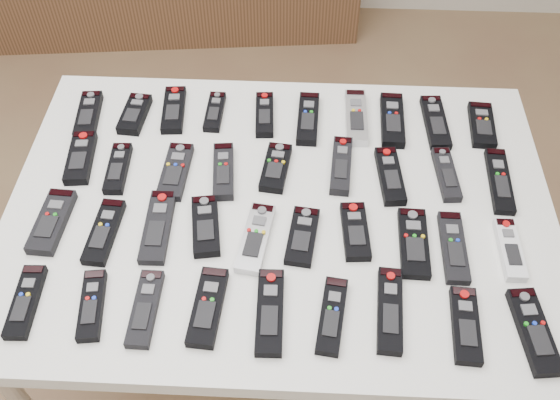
{
  "coord_description": "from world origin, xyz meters",
  "views": [
    {
      "loc": [
        0.16,
        -0.94,
        1.88
      ],
      "look_at": [
        0.12,
        -0.03,
        0.8
      ],
      "focal_mm": 40.0,
      "sensor_mm": 36.0,
      "label": 1
    }
  ],
  "objects_px": {
    "remote_30": "(92,305)",
    "remote_31": "(145,308)",
    "remote_19": "(52,222)",
    "remote_36": "(466,325)",
    "remote_18": "(500,181)",
    "remote_10": "(81,158)",
    "remote_25": "(355,231)",
    "remote_37": "(534,331)",
    "remote_20": "(104,232)",
    "remote_14": "(276,168)",
    "remote_22": "(206,226)",
    "remote_21": "(158,227)",
    "remote_24": "(302,236)",
    "remote_34": "(332,316)",
    "remote_15": "(341,165)",
    "remote_26": "(414,243)",
    "remote_27": "(453,247)",
    "remote_2": "(174,110)",
    "remote_9": "(482,125)",
    "remote_6": "(356,117)",
    "remote_13": "(223,171)",
    "remote_33": "(270,312)",
    "remote_23": "(256,238)",
    "remote_4": "(265,115)",
    "remote_1": "(135,114)",
    "remote_28": "(510,249)",
    "remote_17": "(446,174)",
    "remote_35": "(390,310)",
    "remote_3": "(215,112)",
    "remote_11": "(118,168)",
    "remote_32": "(208,307)",
    "remote_16": "(390,176)",
    "remote_5": "(308,119)",
    "table": "(280,221)",
    "remote_7": "(392,120)",
    "remote_8": "(435,122)"
  },
  "relations": [
    {
      "from": "remote_14",
      "to": "remote_32",
      "type": "relative_size",
      "value": 0.84
    },
    {
      "from": "remote_14",
      "to": "remote_22",
      "type": "xyz_separation_m",
      "value": [
        -0.15,
        -0.18,
        0.0
      ]
    },
    {
      "from": "remote_25",
      "to": "remote_28",
      "type": "distance_m",
      "value": 0.33
    },
    {
      "from": "remote_37",
      "to": "remote_9",
      "type": "bearing_deg",
      "value": 84.19
    },
    {
      "from": "remote_18",
      "to": "remote_10",
      "type": "bearing_deg",
      "value": -178.92
    },
    {
      "from": "table",
      "to": "remote_7",
      "type": "bearing_deg",
      "value": 46.4
    },
    {
      "from": "remote_25",
      "to": "remote_37",
      "type": "relative_size",
      "value": 0.82
    },
    {
      "from": "remote_21",
      "to": "remote_24",
      "type": "distance_m",
      "value": 0.32
    },
    {
      "from": "remote_11",
      "to": "remote_17",
      "type": "distance_m",
      "value": 0.78
    },
    {
      "from": "remote_10",
      "to": "remote_24",
      "type": "relative_size",
      "value": 1.08
    },
    {
      "from": "remote_34",
      "to": "remote_15",
      "type": "bearing_deg",
      "value": 94.04
    },
    {
      "from": "remote_2",
      "to": "remote_4",
      "type": "bearing_deg",
      "value": -6.54
    },
    {
      "from": "remote_13",
      "to": "remote_25",
      "type": "relative_size",
      "value": 1.12
    },
    {
      "from": "remote_13",
      "to": "remote_15",
      "type": "distance_m",
      "value": 0.28
    },
    {
      "from": "remote_23",
      "to": "remote_15",
      "type": "bearing_deg",
      "value": 57.85
    },
    {
      "from": "remote_14",
      "to": "remote_34",
      "type": "xyz_separation_m",
      "value": [
        0.13,
        -0.39,
        -0.0
      ]
    },
    {
      "from": "remote_15",
      "to": "remote_30",
      "type": "xyz_separation_m",
      "value": [
        -0.5,
        -0.41,
        -0.0
      ]
    },
    {
      "from": "remote_19",
      "to": "remote_36",
      "type": "distance_m",
      "value": 0.91
    },
    {
      "from": "remote_21",
      "to": "remote_27",
      "type": "bearing_deg",
      "value": -3.27
    },
    {
      "from": "remote_14",
      "to": "remote_17",
      "type": "distance_m",
      "value": 0.4
    },
    {
      "from": "remote_5",
      "to": "remote_10",
      "type": "xyz_separation_m",
      "value": [
        -0.55,
        -0.17,
        0.0
      ]
    },
    {
      "from": "remote_19",
      "to": "remote_26",
      "type": "height_order",
      "value": "remote_19"
    },
    {
      "from": "remote_19",
      "to": "remote_30",
      "type": "distance_m",
      "value": 0.25
    },
    {
      "from": "remote_33",
      "to": "remote_37",
      "type": "bearing_deg",
      "value": -3.25
    },
    {
      "from": "remote_4",
      "to": "remote_6",
      "type": "relative_size",
      "value": 0.8
    },
    {
      "from": "remote_1",
      "to": "remote_10",
      "type": "xyz_separation_m",
      "value": [
        -0.1,
        -0.16,
        0.0
      ]
    },
    {
      "from": "remote_1",
      "to": "remote_14",
      "type": "distance_m",
      "value": 0.41
    },
    {
      "from": "remote_35",
      "to": "remote_9",
      "type": "bearing_deg",
      "value": 67.78
    },
    {
      "from": "remote_17",
      "to": "remote_18",
      "type": "distance_m",
      "value": 0.12
    },
    {
      "from": "remote_1",
      "to": "remote_24",
      "type": "height_order",
      "value": "remote_1"
    },
    {
      "from": "remote_9",
      "to": "remote_28",
      "type": "bearing_deg",
      "value": -86.78
    },
    {
      "from": "remote_11",
      "to": "remote_26",
      "type": "distance_m",
      "value": 0.71
    },
    {
      "from": "remote_15",
      "to": "remote_28",
      "type": "distance_m",
      "value": 0.42
    },
    {
      "from": "remote_2",
      "to": "remote_10",
      "type": "bearing_deg",
      "value": -141.52
    },
    {
      "from": "remote_18",
      "to": "remote_15",
      "type": "bearing_deg",
      "value": 178.03
    },
    {
      "from": "remote_20",
      "to": "remote_28",
      "type": "relative_size",
      "value": 1.1
    },
    {
      "from": "remote_6",
      "to": "remote_9",
      "type": "distance_m",
      "value": 0.32
    },
    {
      "from": "remote_27",
      "to": "remote_34",
      "type": "xyz_separation_m",
      "value": [
        -0.26,
        -0.18,
        0.0
      ]
    },
    {
      "from": "remote_30",
      "to": "remote_31",
      "type": "distance_m",
      "value": 0.11
    },
    {
      "from": "remote_5",
      "to": "remote_31",
      "type": "distance_m",
      "value": 0.65
    },
    {
      "from": "remote_31",
      "to": "remote_9",
      "type": "bearing_deg",
      "value": 37.81
    },
    {
      "from": "remote_16",
      "to": "remote_2",
      "type": "bearing_deg",
      "value": 153.99
    },
    {
      "from": "remote_3",
      "to": "remote_36",
      "type": "xyz_separation_m",
      "value": [
        0.56,
        -0.6,
        0.0
      ]
    },
    {
      "from": "remote_36",
      "to": "remote_27",
      "type": "bearing_deg",
      "value": 93.04
    },
    {
      "from": "remote_37",
      "to": "remote_30",
      "type": "bearing_deg",
      "value": 172.52
    },
    {
      "from": "remote_5",
      "to": "remote_27",
      "type": "distance_m",
      "value": 0.5
    },
    {
      "from": "remote_34",
      "to": "remote_13",
      "type": "bearing_deg",
      "value": 131.67
    },
    {
      "from": "remote_16",
      "to": "remote_8",
      "type": "bearing_deg",
      "value": 51.36
    },
    {
      "from": "remote_18",
      "to": "remote_20",
      "type": "distance_m",
      "value": 0.91
    },
    {
      "from": "remote_26",
      "to": "remote_27",
      "type": "distance_m",
      "value": 0.08
    }
  ]
}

